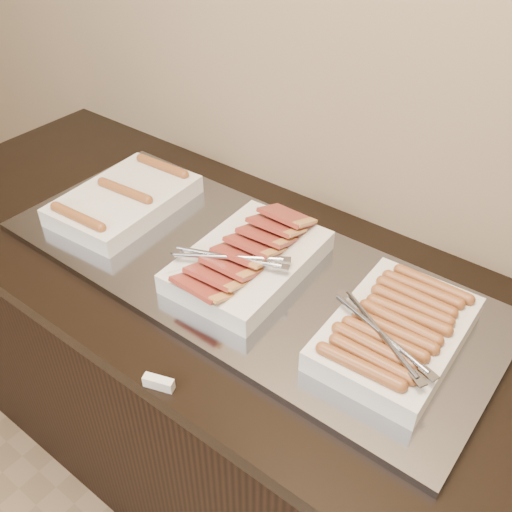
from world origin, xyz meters
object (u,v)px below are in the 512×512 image
at_px(warming_tray, 241,269).
at_px(dish_right, 395,331).
at_px(dish_left, 125,200).
at_px(counter, 242,391).
at_px(dish_center, 248,259).

relative_size(warming_tray, dish_right, 3.35).
bearing_deg(dish_left, dish_right, -4.15).
relative_size(counter, dish_left, 5.43).
height_order(counter, dish_right, dish_right).
bearing_deg(dish_center, dish_left, 176.68).
bearing_deg(warming_tray, dish_left, -180.00).
bearing_deg(dish_right, warming_tray, 177.58).
distance_m(warming_tray, dish_center, 0.05).
relative_size(dish_left, dish_right, 1.06).
height_order(warming_tray, dish_right, dish_right).
bearing_deg(dish_center, counter, 169.60).
bearing_deg(dish_left, counter, -3.87).
height_order(counter, dish_center, dish_center).
distance_m(warming_tray, dish_left, 0.40).
bearing_deg(dish_left, dish_center, -4.39).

